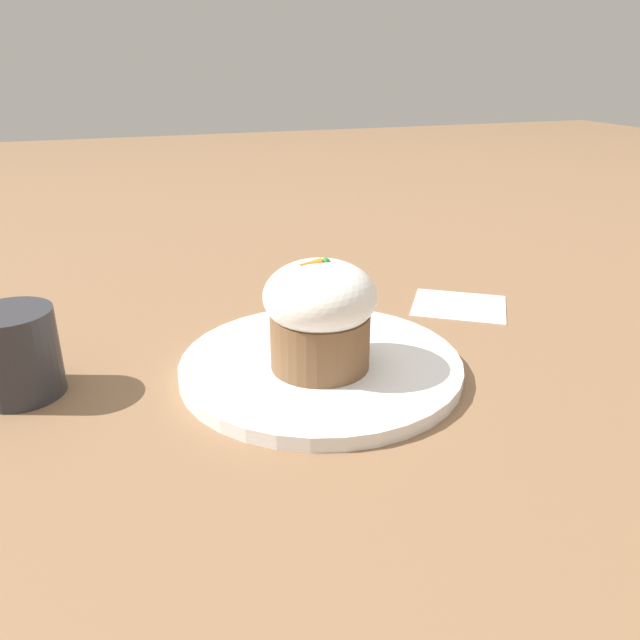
{
  "coord_description": "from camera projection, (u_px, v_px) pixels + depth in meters",
  "views": [
    {
      "loc": [
        0.17,
        0.51,
        0.28
      ],
      "look_at": [
        0.01,
        0.01,
        0.06
      ],
      "focal_mm": 35.0,
      "sensor_mm": 36.0,
      "label": 1
    }
  ],
  "objects": [
    {
      "name": "coffee_cup",
      "position": [
        14.0,
        354.0,
        0.55
      ],
      "size": [
        0.1,
        0.07,
        0.08
      ],
      "color": "#2D2D33",
      "rests_on": "ground_plane"
    },
    {
      "name": "dessert_plate",
      "position": [
        321.0,
        365.0,
        0.6
      ],
      "size": [
        0.27,
        0.27,
        0.01
      ],
      "color": "white",
      "rests_on": "ground_plane"
    },
    {
      "name": "ground_plane",
      "position": [
        321.0,
        372.0,
        0.6
      ],
      "size": [
        4.0,
        4.0,
        0.0
      ],
      "primitive_type": "plane",
      "color": "#846042"
    },
    {
      "name": "paper_napkin",
      "position": [
        459.0,
        305.0,
        0.76
      ],
      "size": [
        0.14,
        0.14,
        0.0
      ],
      "color": "white",
      "rests_on": "ground_plane"
    },
    {
      "name": "spoon",
      "position": [
        319.0,
        348.0,
        0.61
      ],
      "size": [
        0.08,
        0.11,
        0.01
      ],
      "color": "silver",
      "rests_on": "dessert_plate"
    },
    {
      "name": "carrot_cake",
      "position": [
        320.0,
        314.0,
        0.56
      ],
      "size": [
        0.1,
        0.1,
        0.11
      ],
      "color": "brown",
      "rests_on": "dessert_plate"
    }
  ]
}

